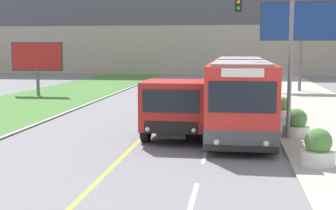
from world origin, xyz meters
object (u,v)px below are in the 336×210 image
object	(u,v)px
city_bus	(240,93)
billboard_small	(37,58)
billboard_large	(302,23)
planter_round_third	(283,109)
traffic_light_mast	(275,40)
dump_truck	(178,108)
planter_round_second	(296,124)
planter_round_near	(318,149)

from	to	relation	value
city_bus	billboard_small	world-z (taller)	billboard_small
billboard_large	planter_round_third	xyz separation A→B (m)	(-2.85, -15.40, -5.00)
city_bus	traffic_light_mast	world-z (taller)	traffic_light_mast
city_bus	dump_truck	distance (m)	3.64
billboard_large	dump_truck	bearing A→B (deg)	-110.03
billboard_large	planter_round_third	bearing A→B (deg)	-100.50
billboard_large	billboard_small	xyz separation A→B (m)	(-20.05, -5.93, -2.73)
billboard_large	planter_round_second	distance (m)	20.94
city_bus	billboard_small	bearing A→B (deg)	140.86
planter_round_near	billboard_large	bearing A→B (deg)	83.81
dump_truck	billboard_small	distance (m)	19.44
planter_round_near	traffic_light_mast	bearing A→B (deg)	103.55
traffic_light_mast	planter_round_third	size ratio (longest dim) A/B	5.62
dump_truck	billboard_large	size ratio (longest dim) A/B	0.88
planter_round_second	traffic_light_mast	bearing A→B (deg)	-158.07
traffic_light_mast	billboard_small	world-z (taller)	traffic_light_mast
billboard_large	planter_round_near	distance (m)	25.54
billboard_large	planter_round_second	xyz separation A→B (m)	(-2.76, -20.15, -4.99)
billboard_small	planter_round_near	distance (m)	25.81
traffic_light_mast	planter_round_second	size ratio (longest dim) A/B	5.51
billboard_small	planter_round_third	world-z (taller)	billboard_small
billboard_small	planter_round_third	xyz separation A→B (m)	(17.20, -9.47, -2.27)
dump_truck	planter_round_second	xyz separation A→B (m)	(4.80, 0.59, -0.66)
dump_truck	planter_round_second	world-z (taller)	dump_truck
city_bus	dump_truck	xyz separation A→B (m)	(-2.53, -2.59, -0.36)
dump_truck	traffic_light_mast	world-z (taller)	traffic_light_mast
planter_round_near	planter_round_second	bearing A→B (deg)	90.69
billboard_small	planter_round_second	bearing A→B (deg)	-39.43
traffic_light_mast	planter_round_near	world-z (taller)	traffic_light_mast
billboard_small	planter_round_near	size ratio (longest dim) A/B	3.48
billboard_large	planter_round_near	xyz separation A→B (m)	(-2.70, -24.91, -4.98)
dump_truck	billboard_large	xyz separation A→B (m)	(7.56, 20.74, 4.33)
billboard_small	planter_round_second	distance (m)	22.51
dump_truck	traffic_light_mast	bearing A→B (deg)	2.86
city_bus	billboard_large	size ratio (longest dim) A/B	1.69
city_bus	planter_round_third	world-z (taller)	city_bus
billboard_large	billboard_small	bearing A→B (deg)	-163.53
planter_round_second	dump_truck	bearing A→B (deg)	-172.99
dump_truck	billboard_small	bearing A→B (deg)	130.15
billboard_small	planter_round_second	world-z (taller)	billboard_small
traffic_light_mast	billboard_small	distance (m)	21.93
dump_truck	billboard_large	distance (m)	22.50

